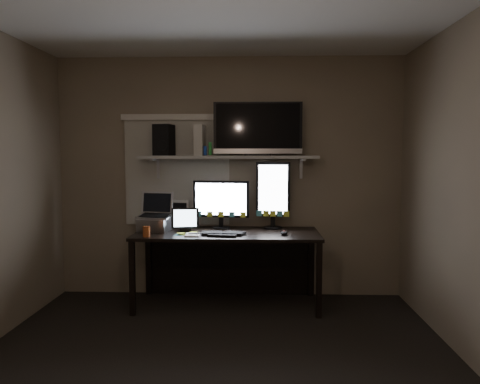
{
  "coord_description": "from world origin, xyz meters",
  "views": [
    {
      "loc": [
        0.29,
        -3.11,
        1.51
      ],
      "look_at": [
        0.13,
        1.25,
        1.14
      ],
      "focal_mm": 35.0,
      "sensor_mm": 36.0,
      "label": 1
    }
  ],
  "objects_px": {
    "cup": "(146,232)",
    "speaker": "(164,140)",
    "desk": "(228,247)",
    "monitor_landscape": "(221,204)",
    "keyboard": "(223,233)",
    "monitor_portrait": "(273,195)",
    "tv": "(258,129)",
    "mouse": "(284,233)",
    "game_console": "(200,140)",
    "tablet": "(185,220)",
    "laptop": "(155,212)"
  },
  "relations": [
    {
      "from": "laptop",
      "to": "game_console",
      "type": "bearing_deg",
      "value": 30.65
    },
    {
      "from": "cup",
      "to": "tv",
      "type": "height_order",
      "value": "tv"
    },
    {
      "from": "tablet",
      "to": "cup",
      "type": "distance_m",
      "value": 0.45
    },
    {
      "from": "laptop",
      "to": "speaker",
      "type": "distance_m",
      "value": 0.74
    },
    {
      "from": "cup",
      "to": "monitor_landscape",
      "type": "bearing_deg",
      "value": 37.38
    },
    {
      "from": "mouse",
      "to": "desk",
      "type": "bearing_deg",
      "value": 164.57
    },
    {
      "from": "desk",
      "to": "speaker",
      "type": "distance_m",
      "value": 1.27
    },
    {
      "from": "keyboard",
      "to": "speaker",
      "type": "relative_size",
      "value": 1.32
    },
    {
      "from": "tablet",
      "to": "tv",
      "type": "xyz_separation_m",
      "value": [
        0.72,
        0.15,
        0.9
      ]
    },
    {
      "from": "mouse",
      "to": "tablet",
      "type": "distance_m",
      "value": 0.99
    },
    {
      "from": "mouse",
      "to": "tablet",
      "type": "bearing_deg",
      "value": 179.95
    },
    {
      "from": "mouse",
      "to": "laptop",
      "type": "xyz_separation_m",
      "value": [
        -1.27,
        0.18,
        0.17
      ]
    },
    {
      "from": "desk",
      "to": "tablet",
      "type": "height_order",
      "value": "tablet"
    },
    {
      "from": "tablet",
      "to": "laptop",
      "type": "distance_m",
      "value": 0.31
    },
    {
      "from": "monitor_landscape",
      "to": "game_console",
      "type": "height_order",
      "value": "game_console"
    },
    {
      "from": "monitor_portrait",
      "to": "game_console",
      "type": "bearing_deg",
      "value": -169.17
    },
    {
      "from": "desk",
      "to": "cup",
      "type": "bearing_deg",
      "value": -151.06
    },
    {
      "from": "keyboard",
      "to": "mouse",
      "type": "height_order",
      "value": "mouse"
    },
    {
      "from": "laptop",
      "to": "game_console",
      "type": "relative_size",
      "value": 1.23
    },
    {
      "from": "monitor_portrait",
      "to": "cup",
      "type": "height_order",
      "value": "monitor_portrait"
    },
    {
      "from": "mouse",
      "to": "keyboard",
      "type": "bearing_deg",
      "value": -170.0
    },
    {
      "from": "desk",
      "to": "monitor_portrait",
      "type": "height_order",
      "value": "monitor_portrait"
    },
    {
      "from": "monitor_portrait",
      "to": "cup",
      "type": "relative_size",
      "value": 7.01
    },
    {
      "from": "desk",
      "to": "speaker",
      "type": "height_order",
      "value": "speaker"
    },
    {
      "from": "tv",
      "to": "laptop",
      "type": "bearing_deg",
      "value": -171.13
    },
    {
      "from": "cup",
      "to": "speaker",
      "type": "distance_m",
      "value": 0.99
    },
    {
      "from": "desk",
      "to": "game_console",
      "type": "distance_m",
      "value": 1.12
    },
    {
      "from": "monitor_portrait",
      "to": "game_console",
      "type": "relative_size",
      "value": 2.27
    },
    {
      "from": "desk",
      "to": "laptop",
      "type": "height_order",
      "value": "laptop"
    },
    {
      "from": "monitor_portrait",
      "to": "laptop",
      "type": "relative_size",
      "value": 1.84
    },
    {
      "from": "keyboard",
      "to": "tv",
      "type": "relative_size",
      "value": 0.47
    },
    {
      "from": "monitor_landscape",
      "to": "cup",
      "type": "distance_m",
      "value": 0.85
    },
    {
      "from": "mouse",
      "to": "game_console",
      "type": "relative_size",
      "value": 0.33
    },
    {
      "from": "desk",
      "to": "keyboard",
      "type": "height_order",
      "value": "keyboard"
    },
    {
      "from": "tv",
      "to": "speaker",
      "type": "xyz_separation_m",
      "value": [
        -0.95,
        0.02,
        -0.11
      ]
    },
    {
      "from": "cup",
      "to": "speaker",
      "type": "xyz_separation_m",
      "value": [
        0.08,
        0.49,
        0.86
      ]
    },
    {
      "from": "desk",
      "to": "mouse",
      "type": "distance_m",
      "value": 0.64
    },
    {
      "from": "monitor_landscape",
      "to": "laptop",
      "type": "xyz_separation_m",
      "value": [
        -0.65,
        -0.19,
        -0.06
      ]
    },
    {
      "from": "monitor_landscape",
      "to": "keyboard",
      "type": "distance_m",
      "value": 0.43
    },
    {
      "from": "cup",
      "to": "speaker",
      "type": "bearing_deg",
      "value": 81.02
    },
    {
      "from": "monitor_landscape",
      "to": "game_console",
      "type": "distance_m",
      "value": 0.68
    },
    {
      "from": "mouse",
      "to": "game_console",
      "type": "bearing_deg",
      "value": 168.91
    },
    {
      "from": "tablet",
      "to": "keyboard",
      "type": "bearing_deg",
      "value": -34.11
    },
    {
      "from": "game_console",
      "to": "keyboard",
      "type": "bearing_deg",
      "value": -49.41
    },
    {
      "from": "laptop",
      "to": "game_console",
      "type": "distance_m",
      "value": 0.85
    },
    {
      "from": "monitor_portrait",
      "to": "mouse",
      "type": "height_order",
      "value": "monitor_portrait"
    },
    {
      "from": "desk",
      "to": "cup",
      "type": "distance_m",
      "value": 0.87
    },
    {
      "from": "tv",
      "to": "speaker",
      "type": "height_order",
      "value": "tv"
    },
    {
      "from": "laptop",
      "to": "cup",
      "type": "bearing_deg",
      "value": -80.87
    },
    {
      "from": "laptop",
      "to": "mouse",
      "type": "bearing_deg",
      "value": 3.2
    }
  ]
}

